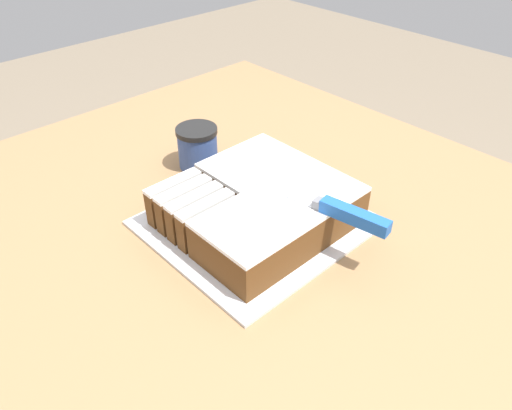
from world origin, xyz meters
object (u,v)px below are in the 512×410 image
(cake_board, at_px, (256,223))
(coffee_cup, at_px, (198,147))
(knife, at_px, (338,210))
(cake, at_px, (260,205))

(cake_board, bearing_deg, coffee_cup, 167.84)
(coffee_cup, bearing_deg, knife, -1.22)
(cake, height_order, knife, knife)
(cake_board, bearing_deg, cake, 48.47)
(cake_board, relative_size, coffee_cup, 4.00)
(cake_board, xyz_separation_m, cake, (0.00, 0.01, 0.04))
(cake_board, bearing_deg, knife, 16.15)
(cake_board, xyz_separation_m, coffee_cup, (-0.23, 0.05, 0.04))
(cake, xyz_separation_m, knife, (0.14, 0.04, 0.05))
(cake_board, distance_m, coffee_cup, 0.24)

